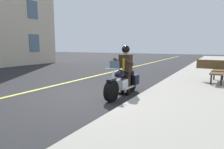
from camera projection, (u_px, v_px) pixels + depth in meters
name	position (u px, v px, depth m)	size (l,w,h in m)	color
ground_plane	(78.00, 96.00, 6.82)	(80.00, 80.00, 0.00)	#28282B
lane_center_stripe	(38.00, 90.00, 7.78)	(60.00, 0.16, 0.01)	#E5DB4C
motorcycle_main	(123.00, 83.00, 6.81)	(2.21, 0.60, 1.26)	black
rider_main	(125.00, 65.00, 6.89)	(0.62, 0.55, 1.74)	black
bench_sidewalk	(218.00, 69.00, 8.54)	(1.82, 1.80, 0.95)	brown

